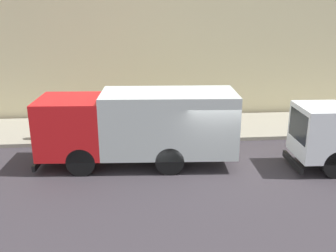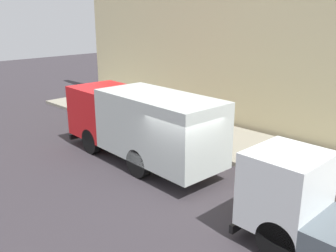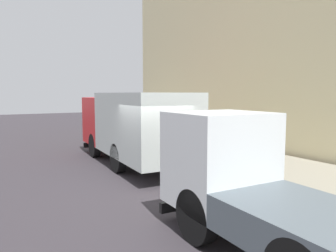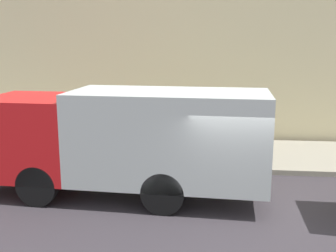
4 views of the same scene
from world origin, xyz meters
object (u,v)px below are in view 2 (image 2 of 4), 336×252
at_px(large_utility_truck, 140,122).
at_px(pedestrian_standing, 126,105).
at_px(pedestrian_walking, 144,111).
at_px(street_sign_post, 195,117).
at_px(small_flatbed_truck, 327,218).
at_px(traffic_cone_orange, 119,116).

distance_m(large_utility_truck, pedestrian_standing, 5.09).
relative_size(pedestrian_walking, pedestrian_standing, 0.97).
distance_m(pedestrian_standing, street_sign_post, 5.02).
bearing_deg(street_sign_post, pedestrian_standing, 86.93).
relative_size(small_flatbed_truck, traffic_cone_orange, 8.10).
distance_m(pedestrian_walking, street_sign_post, 3.50).
xyz_separation_m(large_utility_truck, pedestrian_walking, (2.67, 2.74, -0.58)).
height_order(large_utility_truck, traffic_cone_orange, large_utility_truck).
bearing_deg(large_utility_truck, street_sign_post, -13.36).
relative_size(traffic_cone_orange, street_sign_post, 0.31).
distance_m(traffic_cone_orange, street_sign_post, 5.33).
xyz_separation_m(pedestrian_walking, street_sign_post, (-0.21, -3.47, 0.44)).
distance_m(large_utility_truck, pedestrian_walking, 3.87).
bearing_deg(large_utility_truck, traffic_cone_orange, 64.68).
relative_size(large_utility_truck, street_sign_post, 3.45).
bearing_deg(street_sign_post, pedestrian_walking, 86.53).
relative_size(small_flatbed_truck, pedestrian_standing, 3.22).
bearing_deg(pedestrian_walking, street_sign_post, -170.04).
xyz_separation_m(small_flatbed_truck, street_sign_post, (3.56, 7.14, 0.34)).
bearing_deg(small_flatbed_truck, pedestrian_walking, 72.20).
bearing_deg(pedestrian_walking, traffic_cone_orange, 20.67).
height_order(small_flatbed_truck, street_sign_post, small_flatbed_truck).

